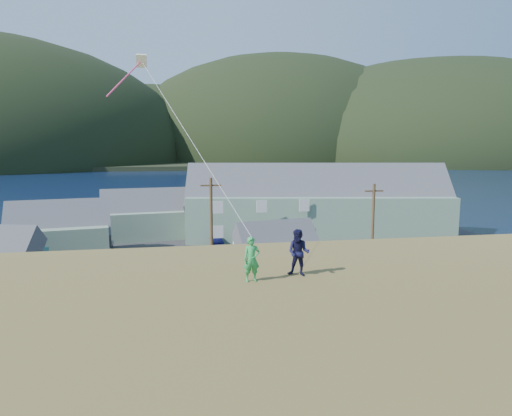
{
  "coord_description": "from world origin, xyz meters",
  "views": [
    {
      "loc": [
        -3.23,
        -33.76,
        11.98
      ],
      "look_at": [
        0.6,
        -11.6,
        8.8
      ],
      "focal_mm": 32.0,
      "sensor_mm": 36.0,
      "label": 1
    }
  ],
  "objects_px": {
    "shed_palegreen_near": "(59,233)",
    "kite_flyer_navy": "(299,253)",
    "shed_white": "(277,250)",
    "wharf": "(161,216)",
    "kite_flyer_green": "(252,259)",
    "lodge": "(317,204)",
    "shed_palegreen_far": "(148,215)"
  },
  "relations": [
    {
      "from": "wharf",
      "to": "kite_flyer_green",
      "type": "height_order",
      "value": "kite_flyer_green"
    },
    {
      "from": "shed_white",
      "to": "shed_palegreen_far",
      "type": "xyz_separation_m",
      "value": [
        -12.76,
        18.92,
        0.63
      ]
    },
    {
      "from": "kite_flyer_green",
      "to": "kite_flyer_navy",
      "type": "distance_m",
      "value": 1.85
    },
    {
      "from": "lodge",
      "to": "kite_flyer_green",
      "type": "distance_m",
      "value": 42.65
    },
    {
      "from": "shed_palegreen_near",
      "to": "kite_flyer_green",
      "type": "distance_m",
      "value": 37.63
    },
    {
      "from": "wharf",
      "to": "shed_white",
      "type": "height_order",
      "value": "shed_white"
    },
    {
      "from": "lodge",
      "to": "shed_white",
      "type": "relative_size",
      "value": 4.08
    },
    {
      "from": "lodge",
      "to": "kite_flyer_green",
      "type": "bearing_deg",
      "value": -101.19
    },
    {
      "from": "wharf",
      "to": "shed_white",
      "type": "xyz_separation_m",
      "value": [
        11.67,
        -33.78,
        1.85
      ]
    },
    {
      "from": "lodge",
      "to": "kite_flyer_green",
      "type": "xyz_separation_m",
      "value": [
        -14.89,
        -39.8,
        3.56
      ]
    },
    {
      "from": "shed_white",
      "to": "kite_flyer_green",
      "type": "bearing_deg",
      "value": -115.64
    },
    {
      "from": "shed_palegreen_far",
      "to": "kite_flyer_navy",
      "type": "height_order",
      "value": "kite_flyer_navy"
    },
    {
      "from": "shed_white",
      "to": "kite_flyer_navy",
      "type": "bearing_deg",
      "value": -111.84
    },
    {
      "from": "wharf",
      "to": "shed_palegreen_near",
      "type": "distance_m",
      "value": 26.17
    },
    {
      "from": "wharf",
      "to": "kite_flyer_green",
      "type": "relative_size",
      "value": 16.48
    },
    {
      "from": "shed_palegreen_near",
      "to": "shed_palegreen_far",
      "type": "height_order",
      "value": "shed_palegreen_far"
    },
    {
      "from": "shed_white",
      "to": "wharf",
      "type": "bearing_deg",
      "value": 97.97
    },
    {
      "from": "shed_palegreen_far",
      "to": "kite_flyer_green",
      "type": "relative_size",
      "value": 7.65
    },
    {
      "from": "shed_palegreen_near",
      "to": "kite_flyer_navy",
      "type": "relative_size",
      "value": 6.46
    },
    {
      "from": "shed_palegreen_far",
      "to": "kite_flyer_green",
      "type": "distance_m",
      "value": 44.39
    },
    {
      "from": "lodge",
      "to": "kite_flyer_navy",
      "type": "xyz_separation_m",
      "value": [
        -13.09,
        -39.4,
        3.63
      ]
    },
    {
      "from": "wharf",
      "to": "shed_white",
      "type": "bearing_deg",
      "value": -70.94
    },
    {
      "from": "wharf",
      "to": "lodge",
      "type": "xyz_separation_m",
      "value": [
        20.15,
        -18.7,
        3.98
      ]
    },
    {
      "from": "shed_palegreen_near",
      "to": "kite_flyer_green",
      "type": "relative_size",
      "value": 7.01
    },
    {
      "from": "shed_palegreen_near",
      "to": "kite_flyer_navy",
      "type": "bearing_deg",
      "value": -73.03
    },
    {
      "from": "shed_palegreen_near",
      "to": "kite_flyer_green",
      "type": "height_order",
      "value": "kite_flyer_green"
    },
    {
      "from": "lodge",
      "to": "shed_palegreen_far",
      "type": "distance_m",
      "value": 21.63
    },
    {
      "from": "shed_white",
      "to": "shed_palegreen_far",
      "type": "relative_size",
      "value": 0.68
    },
    {
      "from": "lodge",
      "to": "shed_palegreen_near",
      "type": "xyz_separation_m",
      "value": [
        -29.64,
        -5.58,
        -1.64
      ]
    },
    {
      "from": "wharf",
      "to": "kite_flyer_green",
      "type": "distance_m",
      "value": 59.22
    },
    {
      "from": "shed_palegreen_near",
      "to": "wharf",
      "type": "bearing_deg",
      "value": 59.53
    },
    {
      "from": "wharf",
      "to": "lodge",
      "type": "distance_m",
      "value": 27.77
    }
  ]
}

